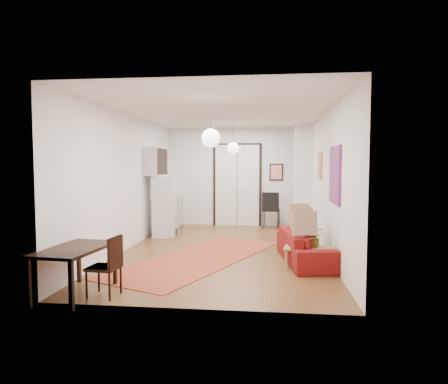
# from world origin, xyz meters

# --- Properties ---
(floor) EXTENTS (7.00, 7.00, 0.00)m
(floor) POSITION_xyz_m (0.00, 0.00, 0.00)
(floor) COLOR brown
(floor) RESTS_ON ground
(ceiling) EXTENTS (4.20, 7.00, 0.02)m
(ceiling) POSITION_xyz_m (0.00, 0.00, 2.90)
(ceiling) COLOR silver
(ceiling) RESTS_ON wall_back
(wall_back) EXTENTS (4.20, 0.02, 2.90)m
(wall_back) POSITION_xyz_m (0.00, 3.50, 1.45)
(wall_back) COLOR silver
(wall_back) RESTS_ON floor
(wall_front) EXTENTS (4.20, 0.02, 2.90)m
(wall_front) POSITION_xyz_m (0.00, -3.50, 1.45)
(wall_front) COLOR silver
(wall_front) RESTS_ON floor
(wall_left) EXTENTS (0.02, 7.00, 2.90)m
(wall_left) POSITION_xyz_m (-2.10, 0.00, 1.45)
(wall_left) COLOR silver
(wall_left) RESTS_ON floor
(wall_right) EXTENTS (0.02, 7.00, 2.90)m
(wall_right) POSITION_xyz_m (2.10, 0.00, 1.45)
(wall_right) COLOR silver
(wall_right) RESTS_ON floor
(double_doors) EXTENTS (1.44, 0.06, 2.50)m
(double_doors) POSITION_xyz_m (0.00, 3.46, 1.20)
(double_doors) COLOR white
(double_doors) RESTS_ON wall_back
(stub_partition) EXTENTS (0.50, 0.10, 2.90)m
(stub_partition) POSITION_xyz_m (1.85, 2.55, 1.45)
(stub_partition) COLOR silver
(stub_partition) RESTS_ON floor
(wall_cabinet) EXTENTS (0.35, 1.00, 0.70)m
(wall_cabinet) POSITION_xyz_m (-1.92, 1.50, 1.90)
(wall_cabinet) COLOR silver
(wall_cabinet) RESTS_ON wall_left
(painting_popart) EXTENTS (0.05, 1.00, 1.00)m
(painting_popart) POSITION_xyz_m (2.08, -1.25, 1.65)
(painting_popart) COLOR red
(painting_popart) RESTS_ON wall_right
(painting_abstract) EXTENTS (0.05, 0.50, 0.60)m
(painting_abstract) POSITION_xyz_m (2.08, 0.80, 1.80)
(painting_abstract) COLOR beige
(painting_abstract) RESTS_ON wall_right
(poster_back) EXTENTS (0.40, 0.03, 0.50)m
(poster_back) POSITION_xyz_m (1.15, 3.47, 1.60)
(poster_back) COLOR red
(poster_back) RESTS_ON wall_back
(print_left) EXTENTS (0.03, 0.44, 0.54)m
(print_left) POSITION_xyz_m (-2.07, 2.00, 1.95)
(print_left) COLOR #995F3F
(print_left) RESTS_ON wall_left
(pendant_back) EXTENTS (0.30, 0.30, 0.80)m
(pendant_back) POSITION_xyz_m (0.00, 2.00, 2.25)
(pendant_back) COLOR silver
(pendant_back) RESTS_ON ceiling
(pendant_front) EXTENTS (0.30, 0.30, 0.80)m
(pendant_front) POSITION_xyz_m (0.00, -2.00, 2.25)
(pendant_front) COLOR silver
(pendant_front) RESTS_ON ceiling
(kilim_rug) EXTENTS (3.11, 4.51, 0.01)m
(kilim_rug) POSITION_xyz_m (-0.42, -0.82, 0.01)
(kilim_rug) COLOR #AF4F2B
(kilim_rug) RESTS_ON floor
(sofa) EXTENTS (1.07, 2.12, 0.59)m
(sofa) POSITION_xyz_m (1.64, -0.88, 0.30)
(sofa) COLOR maroon
(sofa) RESTS_ON floor
(coffee_table) EXTENTS (0.90, 0.59, 0.37)m
(coffee_table) POSITION_xyz_m (1.64, -1.29, 0.32)
(coffee_table) COLOR tan
(coffee_table) RESTS_ON floor
(potted_plant) EXTENTS (0.37, 0.33, 0.36)m
(potted_plant) POSITION_xyz_m (1.74, -1.29, 0.55)
(potted_plant) COLOR #3E7032
(potted_plant) RESTS_ON coffee_table
(kitchen_counter) EXTENTS (0.82, 1.37, 0.99)m
(kitchen_counter) POSITION_xyz_m (-1.75, 2.22, 0.65)
(kitchen_counter) COLOR silver
(kitchen_counter) RESTS_ON floor
(bowl) EXTENTS (0.30, 0.30, 0.06)m
(bowl) POSITION_xyz_m (-1.75, 1.92, 1.02)
(bowl) COLOR white
(bowl) RESTS_ON kitchen_counter
(soap_bottle) EXTENTS (0.12, 0.12, 0.21)m
(soap_bottle) POSITION_xyz_m (-1.75, 2.47, 1.09)
(soap_bottle) COLOR #519CAF
(soap_bottle) RESTS_ON kitchen_counter
(fridge) EXTENTS (0.60, 0.60, 1.50)m
(fridge) POSITION_xyz_m (-1.70, 1.40, 0.75)
(fridge) COLOR silver
(fridge) RESTS_ON floor
(dining_table) EXTENTS (0.82, 1.29, 0.68)m
(dining_table) POSITION_xyz_m (-1.75, -3.15, 0.60)
(dining_table) COLOR black
(dining_table) RESTS_ON floor
(dining_chair_near) EXTENTS (0.44, 0.59, 0.84)m
(dining_chair_near) POSITION_xyz_m (-1.34, -3.07, 0.48)
(dining_chair_near) COLOR #3B1D12
(dining_chair_near) RESTS_ON floor
(dining_chair_far) EXTENTS (0.44, 0.59, 0.84)m
(dining_chair_far) POSITION_xyz_m (-1.34, -3.07, 0.48)
(dining_chair_far) COLOR #3B1D12
(dining_chair_far) RESTS_ON floor
(black_side_chair) EXTENTS (0.53, 0.53, 1.04)m
(black_side_chair) POSITION_xyz_m (1.01, 3.21, 0.61)
(black_side_chair) COLOR black
(black_side_chair) RESTS_ON floor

